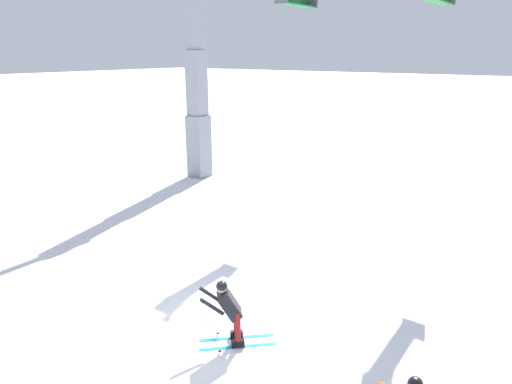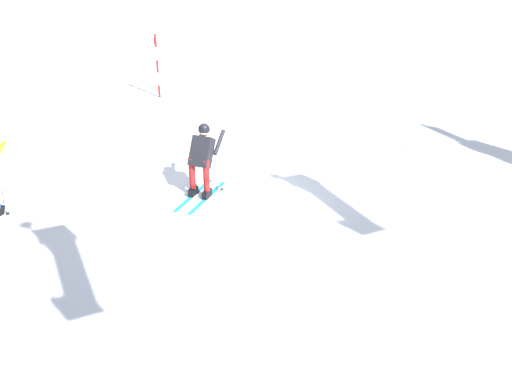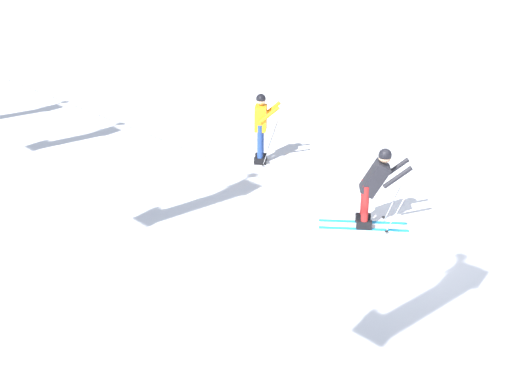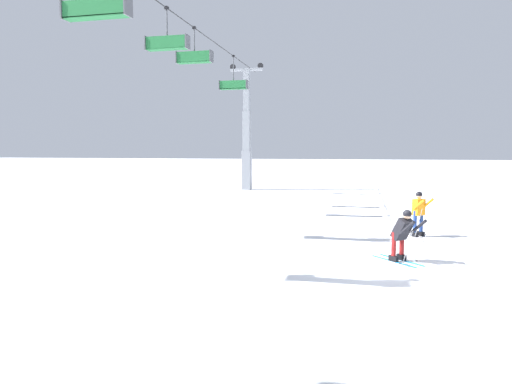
# 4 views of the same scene
# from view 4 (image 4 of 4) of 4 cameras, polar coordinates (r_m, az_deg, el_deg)

# --- Properties ---
(ground_plane) EXTENTS (260.00, 260.00, 0.00)m
(ground_plane) POSITION_cam_4_polar(r_m,az_deg,el_deg) (13.11, 16.46, -8.93)
(ground_plane) COLOR white
(skier_carving_main) EXTENTS (1.56, 1.52, 1.65)m
(skier_carving_main) POSITION_cam_4_polar(r_m,az_deg,el_deg) (13.51, 17.89, -4.75)
(skier_carving_main) COLOR #198CCC
(skier_carving_main) RESTS_ON ground_plane
(lift_tower_far) EXTENTS (0.67, 2.62, 9.74)m
(lift_tower_far) POSITION_cam_4_polar(r_m,az_deg,el_deg) (35.77, -1.17, 6.88)
(lift_tower_far) COLOR gray
(lift_tower_far) RESTS_ON ground_plane
(haul_cable) EXTENTS (37.28, 0.05, 0.05)m
(haul_cable) POSITION_cam_4_polar(r_m,az_deg,el_deg) (21.91, -12.17, 22.24)
(haul_cable) COLOR black
(chairlift_seat_second) EXTENTS (0.61, 2.40, 2.09)m
(chairlift_seat_second) POSITION_cam_4_polar(r_m,az_deg,el_deg) (17.28, -19.49, 20.80)
(chairlift_seat_second) COLOR black
(chairlift_seat_middle) EXTENTS (0.61, 2.03, 1.93)m
(chairlift_seat_middle) POSITION_cam_4_polar(r_m,az_deg,el_deg) (22.25, -11.12, 17.84)
(chairlift_seat_middle) COLOR black
(chairlift_seat_fourth) EXTENTS (0.61, 1.96, 1.90)m
(chairlift_seat_fourth) POSITION_cam_4_polar(r_m,az_deg,el_deg) (25.42, -7.76, 16.38)
(chairlift_seat_fourth) COLOR black
(chairlift_seat_farthest) EXTENTS (0.61, 1.99, 2.34)m
(chairlift_seat_farthest) POSITION_cam_4_polar(r_m,az_deg,el_deg) (32.43, -2.87, 13.29)
(chairlift_seat_farthest) COLOR black
(skier_distant_uphill) EXTENTS (1.54, 1.49, 1.68)m
(skier_distant_uphill) POSITION_cam_4_polar(r_m,az_deg,el_deg) (17.61, 19.70, -2.22)
(skier_distant_uphill) COLOR white
(skier_distant_uphill) RESTS_ON ground_plane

